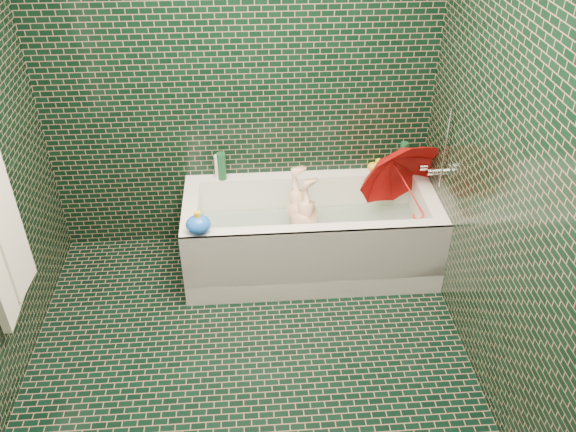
{
  "coord_description": "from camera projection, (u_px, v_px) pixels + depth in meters",
  "views": [
    {
      "loc": [
        0.04,
        -2.33,
        2.77
      ],
      "look_at": [
        0.28,
        0.82,
        0.56
      ],
      "focal_mm": 38.0,
      "sensor_mm": 36.0,
      "label": 1
    }
  ],
  "objects": [
    {
      "name": "bottle_left_short",
      "position": [
        218.0,
        167.0,
        4.22
      ],
      "size": [
        0.06,
        0.06,
        0.18
      ],
      "primitive_type": "cylinder",
      "rotation": [
        0.0,
        0.0,
        0.07
      ],
      "color": "white",
      "rests_on": "bathtub"
    },
    {
      "name": "bath_toy",
      "position": [
        198.0,
        224.0,
        3.69
      ],
      "size": [
        0.18,
        0.16,
        0.15
      ],
      "rotation": [
        0.0,
        0.0,
        -0.28
      ],
      "color": "blue",
      "rests_on": "bathtub"
    },
    {
      "name": "bottle_right_pump",
      "position": [
        402.0,
        160.0,
        4.31
      ],
      "size": [
        0.05,
        0.05,
        0.16
      ],
      "primitive_type": "cylinder",
      "rotation": [
        0.0,
        0.0,
        -0.09
      ],
      "color": "silver",
      "rests_on": "bathtub"
    },
    {
      "name": "rubber_duck",
      "position": [
        374.0,
        166.0,
        4.32
      ],
      "size": [
        0.12,
        0.08,
        0.09
      ],
      "rotation": [
        0.0,
        0.0,
        0.15
      ],
      "color": "yellow",
      "rests_on": "bathtub"
    },
    {
      "name": "wall_back",
      "position": [
        238.0,
        80.0,
        3.92
      ],
      "size": [
        2.8,
        0.0,
        2.8
      ],
      "primitive_type": "plane",
      "rotation": [
        1.57,
        0.0,
        0.0
      ],
      "color": "black",
      "rests_on": "floor"
    },
    {
      "name": "bathtub",
      "position": [
        310.0,
        242.0,
        4.22
      ],
      "size": [
        1.7,
        0.75,
        0.55
      ],
      "color": "white",
      "rests_on": "floor"
    },
    {
      "name": "umbrella",
      "position": [
        407.0,
        187.0,
        4.05
      ],
      "size": [
        0.87,
        0.8,
        0.91
      ],
      "primitive_type": "imported",
      "rotation": [
        0.48,
        -0.49,
        0.1
      ],
      "color": "red",
      "rests_on": "bathtub"
    },
    {
      "name": "bottle_right_tall",
      "position": [
        403.0,
        158.0,
        4.25
      ],
      "size": [
        0.07,
        0.07,
        0.24
      ],
      "primitive_type": "cylinder",
      "rotation": [
        0.0,
        0.0,
        -0.43
      ],
      "color": "#144828",
      "rests_on": "bathtub"
    },
    {
      "name": "soap_bottle_b",
      "position": [
        418.0,
        171.0,
        4.34
      ],
      "size": [
        0.09,
        0.09,
        0.19
      ],
      "primitive_type": "imported",
      "rotation": [
        0.0,
        0.0,
        0.03
      ],
      "color": "#5A1F77",
      "rests_on": "bathtub"
    },
    {
      "name": "soap_bottle_a",
      "position": [
        417.0,
        169.0,
        4.37
      ],
      "size": [
        0.11,
        0.11,
        0.23
      ],
      "primitive_type": "imported",
      "rotation": [
        0.0,
        0.0,
        -0.3
      ],
      "color": "white",
      "rests_on": "bathtub"
    },
    {
      "name": "soap_bottle_c",
      "position": [
        395.0,
        170.0,
        4.36
      ],
      "size": [
        0.16,
        0.16,
        0.17
      ],
      "primitive_type": "imported",
      "rotation": [
        0.0,
        0.0,
        0.26
      ],
      "color": "#144828",
      "rests_on": "bathtub"
    },
    {
      "name": "floor",
      "position": [
        250.0,
        381.0,
        3.49
      ],
      "size": [
        2.8,
        2.8,
        0.0
      ],
      "primitive_type": "plane",
      "color": "black",
      "rests_on": "ground"
    },
    {
      "name": "water",
      "position": [
        310.0,
        230.0,
        4.18
      ],
      "size": [
        1.48,
        0.53,
        0.0
      ],
      "primitive_type": "cube",
      "color": "silver",
      "rests_on": "bathtub"
    },
    {
      "name": "bath_mat",
      "position": [
        310.0,
        246.0,
        4.27
      ],
      "size": [
        1.35,
        0.47,
        0.01
      ],
      "primitive_type": "cube",
      "color": "green",
      "rests_on": "bathtub"
    },
    {
      "name": "faucet",
      "position": [
        436.0,
        166.0,
        3.96
      ],
      "size": [
        0.18,
        0.19,
        0.55
      ],
      "color": "silver",
      "rests_on": "wall_right"
    },
    {
      "name": "wall_right",
      "position": [
        518.0,
        187.0,
        2.86
      ],
      "size": [
        0.0,
        2.8,
        2.8
      ],
      "primitive_type": "plane",
      "rotation": [
        1.57,
        0.0,
        -1.57
      ],
      "color": "black",
      "rests_on": "floor"
    },
    {
      "name": "bottle_left_tall",
      "position": [
        222.0,
        166.0,
        4.2
      ],
      "size": [
        0.07,
        0.07,
        0.2
      ],
      "primitive_type": "cylinder",
      "rotation": [
        0.0,
        0.0,
        -0.09
      ],
      "color": "#144828",
      "rests_on": "bathtub"
    },
    {
      "name": "child",
      "position": [
        305.0,
        233.0,
        4.14
      ],
      "size": [
        0.99,
        0.6,
        0.26
      ],
      "primitive_type": "imported",
      "rotation": [
        -1.53,
        0.0,
        -1.27
      ],
      "color": "#DDAC8A",
      "rests_on": "bathtub"
    }
  ]
}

